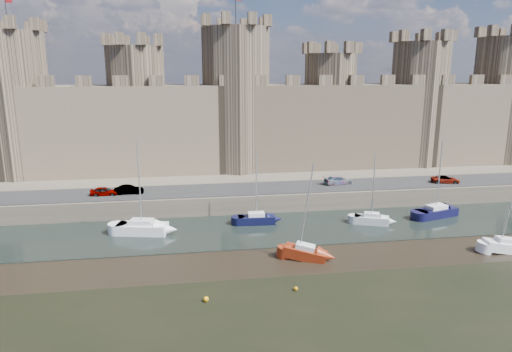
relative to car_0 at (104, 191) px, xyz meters
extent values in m
plane|color=black|center=(17.47, -33.44, -3.11)|extent=(160.00, 160.00, 0.00)
cube|color=black|center=(17.47, -9.44, -3.07)|extent=(160.00, 12.00, 0.08)
cube|color=#4C443A|center=(17.47, 26.56, -1.86)|extent=(160.00, 60.00, 2.50)
cube|color=black|center=(17.47, 0.56, -0.56)|extent=(160.00, 7.00, 0.10)
cube|color=#42382B|center=(17.47, 14.56, 6.39)|extent=(100.00, 9.00, 14.00)
cylinder|color=#42382B|center=(-14.53, 14.56, 10.39)|extent=(10.00, 10.00, 22.00)
cylinder|color=black|center=(-14.53, 14.56, 23.89)|extent=(0.10, 0.10, 5.00)
cube|color=maroon|center=(-14.03, 14.56, 25.69)|extent=(1.00, 0.03, 0.60)
cylinder|color=#42382B|center=(3.47, 14.56, 9.39)|extent=(9.00, 9.00, 20.00)
cylinder|color=#42382B|center=(19.47, 14.56, 10.89)|extent=(11.00, 11.00, 23.00)
cylinder|color=black|center=(19.47, 14.56, 24.89)|extent=(0.10, 0.10, 5.00)
cylinder|color=#42382B|center=(35.47, 14.56, 8.89)|extent=(9.00, 9.00, 19.00)
cylinder|color=#42382B|center=(51.47, 14.56, 9.89)|extent=(10.00, 10.00, 21.00)
cylinder|color=#42382B|center=(67.47, 14.56, 10.39)|extent=(10.00, 10.00, 22.00)
imported|color=gray|center=(0.00, 0.00, 0.00)|extent=(3.63, 1.55, 1.22)
imported|color=gray|center=(3.19, 0.22, 0.02)|extent=(3.88, 1.46, 1.27)
imported|color=gray|center=(32.89, 1.15, 0.02)|extent=(4.63, 2.57, 1.27)
imported|color=gray|center=(48.84, -0.53, -0.05)|extent=(4.35, 2.74, 1.12)
cube|color=white|center=(5.58, -8.85, -2.43)|extent=(6.22, 3.49, 1.19)
cube|color=silver|center=(5.58, -8.85, -1.57)|extent=(2.89, 2.12, 0.54)
cylinder|color=silver|center=(5.58, -8.85, 3.05)|extent=(0.14, 0.14, 9.77)
cube|color=black|center=(19.43, -7.32, -2.53)|extent=(4.64, 2.00, 1.00)
cube|color=silver|center=(19.43, -7.32, -1.81)|extent=(2.09, 1.34, 0.45)
cylinder|color=silver|center=(19.43, -7.32, 2.04)|extent=(0.14, 0.14, 8.14)
cube|color=silver|center=(33.69, -9.60, -2.54)|extent=(4.50, 3.06, 0.99)
cube|color=silver|center=(33.69, -9.60, -1.82)|extent=(2.15, 1.75, 0.45)
cylinder|color=silver|center=(33.69, -9.60, 1.99)|extent=(0.14, 0.14, 8.07)
cube|color=black|center=(43.21, -8.15, -2.48)|extent=(6.14, 3.73, 1.10)
cube|color=silver|center=(43.21, -8.15, -1.68)|extent=(2.89, 2.21, 0.50)
cylinder|color=silver|center=(43.21, -8.15, 2.56)|extent=(0.14, 0.14, 8.99)
cube|color=maroon|center=(22.73, -18.77, -2.56)|extent=(4.60, 3.24, 1.09)
cube|color=silver|center=(22.73, -18.77, -1.77)|extent=(2.22, 1.83, 0.50)
cylinder|color=silver|center=(22.73, -18.77, 2.45)|extent=(0.14, 0.14, 8.94)
cube|color=white|center=(44.34, -20.11, -2.58)|extent=(4.67, 2.26, 1.06)
cube|color=silver|center=(44.34, -20.11, -1.81)|extent=(2.13, 1.45, 0.48)
cylinder|color=silver|center=(44.34, -20.11, 2.28)|extent=(0.14, 0.14, 8.66)
sphere|color=orange|center=(12.27, -26.10, -2.88)|extent=(0.46, 0.46, 0.46)
sphere|color=orange|center=(20.17, -25.33, -2.92)|extent=(0.38, 0.38, 0.38)
camera|label=1|loc=(11.15, -61.09, 15.86)|focal=32.00mm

